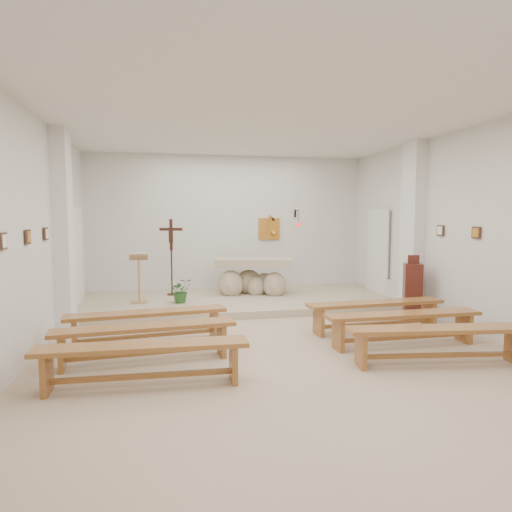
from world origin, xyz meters
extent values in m
cube|color=#C4A98D|center=(0.00, 0.00, 0.00)|extent=(7.00, 10.00, 0.00)
cube|color=silver|center=(-3.49, 0.00, 1.75)|extent=(0.02, 10.00, 3.50)
cube|color=silver|center=(3.49, 0.00, 1.75)|extent=(0.02, 10.00, 3.50)
cube|color=silver|center=(0.00, 4.99, 1.75)|extent=(7.00, 0.02, 3.50)
cube|color=silver|center=(0.00, 0.00, 3.49)|extent=(7.00, 10.00, 0.02)
cube|color=#C4B297|center=(0.00, 3.50, 0.07)|extent=(6.98, 3.00, 0.15)
cube|color=white|center=(-3.37, 2.00, 1.75)|extent=(0.26, 0.55, 3.50)
cube|color=white|center=(3.37, 2.00, 1.75)|extent=(0.26, 0.55, 3.50)
cube|color=gold|center=(1.05, 4.96, 1.65)|extent=(0.55, 0.04, 0.55)
cube|color=black|center=(1.75, 4.97, 2.05)|extent=(0.04, 0.02, 0.20)
cylinder|color=black|center=(1.75, 4.82, 2.12)|extent=(0.02, 0.30, 0.02)
cylinder|color=black|center=(1.75, 4.67, 1.95)|extent=(0.01, 0.01, 0.34)
sphere|color=red|center=(1.75, 4.67, 1.76)|extent=(0.11, 0.11, 0.11)
cube|color=#44291E|center=(-3.47, -0.80, 1.72)|extent=(0.03, 0.20, 0.20)
cube|color=#44291E|center=(-3.47, 0.20, 1.72)|extent=(0.03, 0.20, 0.20)
cube|color=#44291E|center=(-3.47, 1.20, 1.72)|extent=(0.03, 0.20, 0.20)
cube|color=#44291E|center=(3.47, 0.20, 1.72)|extent=(0.03, 0.20, 0.20)
cube|color=#44291E|center=(3.47, 1.20, 1.72)|extent=(0.03, 0.20, 0.20)
cube|color=silver|center=(-3.43, 2.70, 0.27)|extent=(0.10, 0.85, 0.52)
cube|color=silver|center=(3.43, 2.70, 0.27)|extent=(0.10, 0.85, 0.52)
ellipsoid|color=beige|center=(-0.11, 3.91, 0.40)|extent=(0.58, 0.49, 0.66)
ellipsoid|color=beige|center=(0.87, 3.67, 0.38)|extent=(0.54, 0.46, 0.62)
ellipsoid|color=beige|center=(0.34, 4.11, 0.41)|extent=(0.62, 0.53, 0.58)
ellipsoid|color=beige|center=(0.71, 3.99, 0.36)|extent=(0.50, 0.43, 0.54)
ellipsoid|color=beige|center=(0.47, 3.85, 0.33)|extent=(0.43, 0.36, 0.50)
cube|color=beige|center=(0.44, 3.91, 0.90)|extent=(1.91, 1.14, 0.17)
cube|color=tan|center=(-2.17, 3.40, 0.17)|extent=(0.34, 0.34, 0.04)
cylinder|color=tan|center=(-2.17, 3.40, 0.61)|extent=(0.05, 0.05, 0.92)
cube|color=tan|center=(-2.17, 3.38, 1.12)|extent=(0.40, 0.29, 0.15)
cube|color=white|center=(-2.17, 3.34, 1.17)|extent=(0.34, 0.24, 0.12)
cylinder|color=#371B11|center=(-1.46, 4.20, 0.16)|extent=(0.23, 0.23, 0.03)
cylinder|color=#371B11|center=(-1.46, 4.20, 0.68)|extent=(0.03, 0.03, 1.07)
cube|color=#371B11|center=(-1.46, 4.20, 1.55)|extent=(0.08, 0.06, 0.73)
cube|color=#371B11|center=(-1.46, 4.20, 1.68)|extent=(0.53, 0.16, 0.07)
cube|color=#371B11|center=(-1.47, 4.17, 1.53)|extent=(0.10, 0.06, 0.31)
imported|color=#255622|center=(-1.30, 3.20, 0.41)|extent=(0.53, 0.48, 0.52)
cube|color=#522017|center=(3.10, 1.48, 0.54)|extent=(0.43, 0.43, 1.07)
cube|color=#522017|center=(3.10, 1.48, 1.15)|extent=(0.22, 0.12, 0.18)
cube|color=#995E2C|center=(-1.93, 0.69, 0.49)|extent=(2.49, 0.68, 0.06)
cube|color=#995E2C|center=(-2.98, 0.56, 0.23)|extent=(0.11, 0.36, 0.47)
cube|color=#995E2C|center=(-0.87, 0.81, 0.23)|extent=(0.11, 0.36, 0.47)
cube|color=#995E2C|center=(-1.93, 0.69, 0.13)|extent=(2.06, 0.31, 0.06)
cube|color=#995E2C|center=(1.93, 0.69, 0.49)|extent=(2.48, 0.53, 0.06)
cube|color=#995E2C|center=(0.87, 0.63, 0.23)|extent=(0.09, 0.36, 0.47)
cube|color=#995E2C|center=(2.99, 0.74, 0.23)|extent=(0.09, 0.36, 0.47)
cube|color=#995E2C|center=(1.93, 0.69, 0.13)|extent=(2.07, 0.18, 0.06)
cube|color=#995E2C|center=(-1.93, -0.23, 0.49)|extent=(2.49, 0.62, 0.06)
cube|color=#995E2C|center=(-2.99, -0.33, 0.23)|extent=(0.10, 0.36, 0.47)
cube|color=#995E2C|center=(-0.87, -0.13, 0.23)|extent=(0.10, 0.36, 0.47)
cube|color=#995E2C|center=(-1.93, -0.23, 0.13)|extent=(2.07, 0.26, 0.06)
cube|color=#995E2C|center=(1.93, -0.23, 0.49)|extent=(2.46, 0.40, 0.06)
cube|color=#995E2C|center=(0.87, -0.23, 0.23)|extent=(0.07, 0.36, 0.47)
cube|color=#995E2C|center=(2.99, -0.23, 0.23)|extent=(0.07, 0.36, 0.47)
cube|color=#995E2C|center=(1.93, -0.23, 0.13)|extent=(2.07, 0.07, 0.06)
cube|color=#995E2C|center=(-1.93, -1.15, 0.49)|extent=(2.47, 0.46, 0.06)
cube|color=#995E2C|center=(-2.99, -1.12, 0.23)|extent=(0.08, 0.36, 0.47)
cube|color=#995E2C|center=(-0.87, -1.18, 0.23)|extent=(0.08, 0.36, 0.47)
cube|color=#995E2C|center=(-1.93, -1.15, 0.13)|extent=(2.07, 0.13, 0.06)
cube|color=#995E2C|center=(1.93, -1.15, 0.49)|extent=(2.49, 0.72, 0.06)
cube|color=#995E2C|center=(0.88, -1.01, 0.23)|extent=(0.11, 0.36, 0.47)
cube|color=#995E2C|center=(1.93, -1.15, 0.13)|extent=(2.06, 0.35, 0.06)
camera|label=1|loc=(-1.70, -6.50, 2.03)|focal=32.00mm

